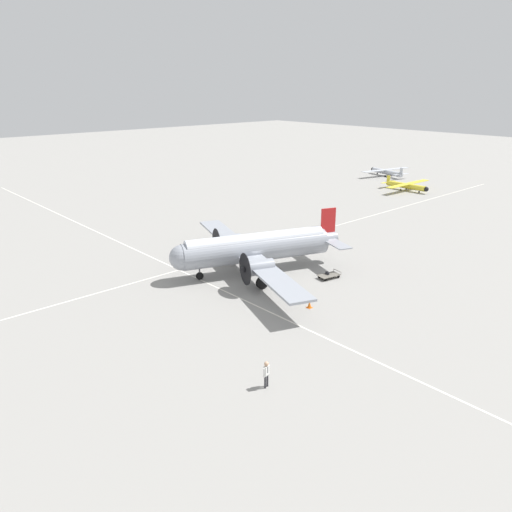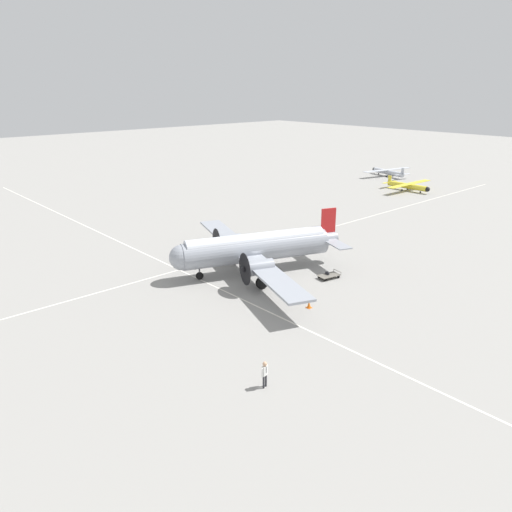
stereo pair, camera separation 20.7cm
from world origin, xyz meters
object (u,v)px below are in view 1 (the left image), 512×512
at_px(baggage_cart, 329,275).
at_px(traffic_cone, 309,305).
at_px(light_aircraft_distant, 386,172).
at_px(light_aircraft_taxiing, 407,186).
at_px(airliner_main, 252,248).
at_px(crew_foreground, 266,372).
at_px(suitcase_near_door, 327,275).

bearing_deg(baggage_cart, traffic_cone, 37.31).
distance_m(light_aircraft_distant, traffic_cone, 64.01).
relative_size(light_aircraft_distant, light_aircraft_taxiing, 1.03).
distance_m(airliner_main, crew_foreground, 19.11).
distance_m(suitcase_near_door, light_aircraft_distant, 57.07).
relative_size(crew_foreground, suitcase_near_door, 2.82).
distance_m(suitcase_near_door, baggage_cart, 0.19).
xyz_separation_m(airliner_main, baggage_cart, (-5.90, -4.25, -2.16)).
relative_size(suitcase_near_door, traffic_cone, 1.13).
bearing_deg(crew_foreground, baggage_cart, -164.30).
bearing_deg(light_aircraft_taxiing, traffic_cone, -64.93).
relative_size(suitcase_near_door, baggage_cart, 0.27).
bearing_deg(light_aircraft_taxiing, light_aircraft_distant, 139.86).
bearing_deg(airliner_main, light_aircraft_distant, -137.49).
relative_size(light_aircraft_taxiing, traffic_cone, 20.37).
xyz_separation_m(crew_foreground, light_aircraft_taxiing, (25.97, -56.94, -0.19)).
bearing_deg(crew_foreground, traffic_cone, -163.32).
xyz_separation_m(airliner_main, crew_foreground, (-14.76, 12.05, -1.39)).
bearing_deg(airliner_main, crew_foreground, 71.50).
height_order(crew_foreground, traffic_cone, crew_foreground).
height_order(light_aircraft_distant, traffic_cone, light_aircraft_distant).
xyz_separation_m(crew_foreground, suitcase_near_door, (9.04, -16.25, -0.76)).
height_order(airliner_main, light_aircraft_distant, airliner_main).
relative_size(airliner_main, suitcase_near_door, 38.54).
bearing_deg(airliner_main, traffic_cone, 98.81).
distance_m(suitcase_near_door, traffic_cone, 6.94).
height_order(baggage_cart, traffic_cone, baggage_cart).
distance_m(crew_foreground, baggage_cart, 18.57).
xyz_separation_m(crew_foreground, traffic_cone, (5.74, -10.15, -0.80)).
relative_size(suitcase_near_door, light_aircraft_distant, 0.05).
xyz_separation_m(airliner_main, light_aircraft_distant, (21.68, -54.26, -1.57)).
distance_m(baggage_cart, light_aircraft_distant, 57.11).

